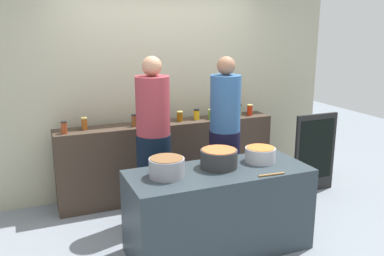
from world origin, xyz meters
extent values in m
plane|color=gray|center=(0.00, 0.00, 0.00)|extent=(12.00, 12.00, 0.00)
cube|color=#B0AB8E|center=(0.00, 1.45, 1.50)|extent=(4.80, 0.12, 3.00)
cube|color=#3E2F25|center=(0.00, 1.10, 0.47)|extent=(2.70, 0.36, 0.95)
cube|color=#2B363C|center=(0.00, -0.30, 0.40)|extent=(1.70, 0.70, 0.80)
cylinder|color=#953A1A|center=(-1.22, 1.03, 1.01)|extent=(0.07, 0.07, 0.12)
cylinder|color=black|center=(-1.22, 1.03, 1.08)|extent=(0.07, 0.07, 0.01)
cylinder|color=#914A17|center=(-0.99, 1.12, 1.01)|extent=(0.07, 0.07, 0.13)
cylinder|color=#D6C666|center=(-0.99, 1.12, 1.09)|extent=(0.07, 0.07, 0.02)
cylinder|color=brown|center=(-0.43, 1.05, 1.01)|extent=(0.07, 0.07, 0.13)
cylinder|color=black|center=(-0.43, 1.05, 1.09)|extent=(0.07, 0.07, 0.01)
cylinder|color=brown|center=(-0.34, 1.04, 0.99)|extent=(0.08, 0.08, 0.09)
cylinder|color=silver|center=(-0.34, 1.04, 1.04)|extent=(0.09, 0.09, 0.01)
cylinder|color=brown|center=(-0.23, 1.16, 0.99)|extent=(0.07, 0.07, 0.09)
cylinder|color=black|center=(-0.23, 1.16, 1.05)|extent=(0.07, 0.07, 0.02)
cylinder|color=brown|center=(-0.11, 1.09, 1.00)|extent=(0.09, 0.09, 0.10)
cylinder|color=#D6C666|center=(-0.11, 1.09, 1.05)|extent=(0.09, 0.09, 0.01)
cylinder|color=#894F0B|center=(0.15, 1.10, 1.00)|extent=(0.07, 0.07, 0.11)
cylinder|color=#D6C666|center=(0.15, 1.10, 1.07)|extent=(0.08, 0.08, 0.01)
cylinder|color=gold|center=(0.38, 1.11, 1.01)|extent=(0.07, 0.07, 0.12)
cylinder|color=black|center=(0.38, 1.11, 1.07)|extent=(0.08, 0.08, 0.02)
cylinder|color=#679A1D|center=(0.56, 1.05, 1.01)|extent=(0.08, 0.08, 0.11)
cylinder|color=#D6C666|center=(0.56, 1.05, 1.07)|extent=(0.08, 0.08, 0.01)
cylinder|color=#375826|center=(0.72, 1.10, 1.01)|extent=(0.07, 0.07, 0.12)
cylinder|color=#D6C666|center=(0.72, 1.10, 1.07)|extent=(0.08, 0.08, 0.02)
cylinder|color=olive|center=(0.97, 1.11, 1.02)|extent=(0.08, 0.08, 0.13)
cylinder|color=black|center=(0.97, 1.11, 1.09)|extent=(0.09, 0.09, 0.01)
cylinder|color=#B4240C|center=(1.11, 1.06, 1.01)|extent=(0.07, 0.07, 0.13)
cylinder|color=#D6C666|center=(1.11, 1.06, 1.08)|extent=(0.07, 0.07, 0.01)
cylinder|color=gray|center=(-0.50, -0.27, 0.88)|extent=(0.32, 0.32, 0.17)
cylinder|color=brown|center=(-0.50, -0.27, 0.97)|extent=(0.29, 0.29, 0.00)
cylinder|color=#2D2D2D|center=(0.03, -0.23, 0.89)|extent=(0.35, 0.35, 0.17)
cylinder|color=#BB5E30|center=(0.03, -0.23, 0.97)|extent=(0.32, 0.32, 0.00)
cylinder|color=#B7B7BC|center=(0.48, -0.23, 0.87)|extent=(0.30, 0.30, 0.14)
cylinder|color=#B8682D|center=(0.48, -0.23, 0.94)|extent=(0.27, 0.27, 0.00)
cylinder|color=#9E703D|center=(0.37, -0.60, 0.81)|extent=(0.26, 0.03, 0.02)
cylinder|color=black|center=(-0.38, 0.47, 0.50)|extent=(0.37, 0.37, 0.99)
cylinder|color=#93323B|center=(-0.38, 0.47, 1.29)|extent=(0.35, 0.35, 0.61)
sphere|color=tan|center=(-0.38, 0.47, 1.70)|extent=(0.20, 0.20, 0.20)
cylinder|color=black|center=(0.38, 0.35, 0.49)|extent=(0.34, 0.34, 0.98)
cylinder|color=#2D5688|center=(0.38, 0.35, 1.29)|extent=(0.33, 0.33, 0.60)
sphere|color=#8C6047|center=(0.38, 0.35, 1.68)|extent=(0.20, 0.20, 0.20)
cube|color=black|center=(1.77, 0.51, 0.51)|extent=(0.60, 0.04, 1.02)
cube|color=black|center=(1.77, 0.49, 0.56)|extent=(0.51, 0.01, 0.78)
camera|label=1|loc=(-1.60, -3.50, 2.10)|focal=38.50mm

